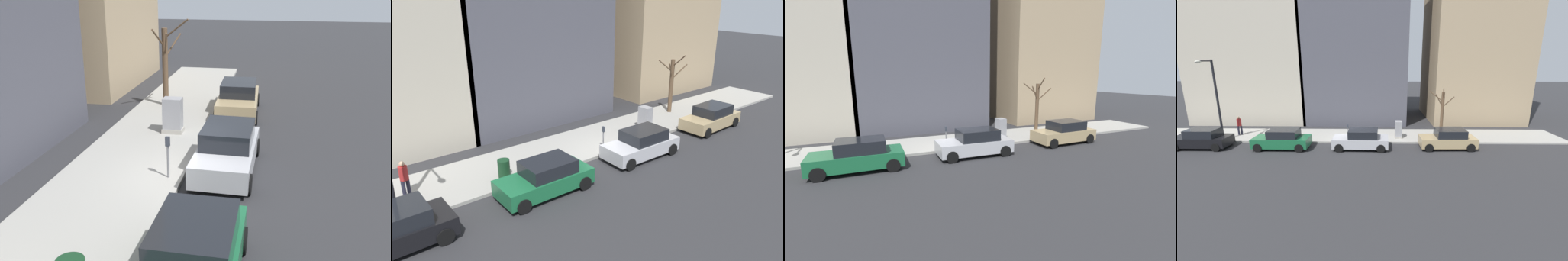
{
  "view_description": "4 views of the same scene",
  "coord_description": "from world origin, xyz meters",
  "views": [
    {
      "loc": [
        -2.68,
        12.33,
        6.0
      ],
      "look_at": [
        -0.4,
        0.14,
        1.73
      ],
      "focal_mm": 40.0,
      "sensor_mm": 36.0,
      "label": 1
    },
    {
      "loc": [
        -13.98,
        12.98,
        8.56
      ],
      "look_at": [
        0.82,
        1.01,
        1.35
      ],
      "focal_mm": 35.0,
      "sensor_mm": 36.0,
      "label": 2
    },
    {
      "loc": [
        -14.6,
        4.56,
        4.45
      ],
      "look_at": [
        0.14,
        -1.92,
        1.11
      ],
      "focal_mm": 24.0,
      "sensor_mm": 36.0,
      "label": 3
    },
    {
      "loc": [
        -20.3,
        -2.16,
        6.72
      ],
      "look_at": [
        0.37,
        -1.81,
        1.01
      ],
      "focal_mm": 24.0,
      "sensor_mm": 36.0,
      "label": 4
    }
  ],
  "objects": [
    {
      "name": "sidewalk",
      "position": [
        2.0,
        0.0,
        0.07
      ],
      "size": [
        4.0,
        36.0,
        0.15
      ],
      "primitive_type": "cube",
      "color": "#9E9B93",
      "rests_on": "ground"
    },
    {
      "name": "ground_plane",
      "position": [
        0.0,
        0.0,
        0.0
      ],
      "size": [
        120.0,
        120.0,
        0.0
      ],
      "primitive_type": "plane",
      "color": "#2B2B2D"
    },
    {
      "name": "parked_car_silver",
      "position": [
        -1.26,
        -0.98,
        0.74
      ],
      "size": [
        2.01,
        4.24,
        1.52
      ],
      "rotation": [
        0.0,
        0.0,
        -0.02
      ],
      "color": "#B7B7BC",
      "rests_on": "ground"
    },
    {
      "name": "bare_tree",
      "position": [
        2.57,
        -7.94,
        2.18
      ],
      "size": [
        1.56,
        1.98,
        4.23
      ],
      "color": "brown",
      "rests_on": "sidewalk"
    },
    {
      "name": "utility_box",
      "position": [
        1.3,
        -4.0,
        0.85
      ],
      "size": [
        0.83,
        0.61,
        1.43
      ],
      "color": "#A8A399",
      "rests_on": "sidewalk"
    },
    {
      "name": "parking_meter",
      "position": [
        0.45,
        0.22,
        0.98
      ],
      "size": [
        0.14,
        0.1,
        1.35
      ],
      "color": "slate",
      "rests_on": "sidewalk"
    },
    {
      "name": "parked_car_tan",
      "position": [
        -1.02,
        -7.63,
        0.74
      ],
      "size": [
        2.01,
        4.24,
        1.52
      ],
      "rotation": [
        0.0,
        0.0,
        0.02
      ],
      "color": "tan",
      "rests_on": "ground"
    },
    {
      "name": "parked_car_green",
      "position": [
        -1.29,
        5.09,
        0.74
      ],
      "size": [
        1.95,
        4.21,
        1.52
      ],
      "rotation": [
        0.0,
        0.0,
        -0.01
      ],
      "color": "#196038",
      "rests_on": "ground"
    }
  ]
}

